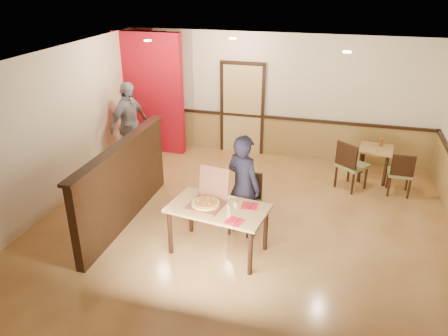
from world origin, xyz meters
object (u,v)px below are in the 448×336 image
object	(u,v)px
side_chair_left	(350,164)
condiment	(381,142)
diner_chair	(246,200)
pizza_box	(207,201)
side_chair_right	(401,172)
side_table	(375,156)
main_table	(218,213)
diner	(243,186)
passerby	(129,125)

from	to	relation	value
side_chair_left	condiment	bearing A→B (deg)	-90.36
diner_chair	pizza_box	bearing A→B (deg)	-117.70
side_chair_right	side_table	xyz separation A→B (m)	(-0.45, 0.62, 0.04)
main_table	diner	world-z (taller)	diner
diner_chair	condiment	xyz separation A→B (m)	(2.24, 2.71, 0.24)
main_table	pizza_box	size ratio (longest dim) A/B	2.43
diner_chair	passerby	bearing A→B (deg)	150.24
side_table	main_table	bearing A→B (deg)	-125.86
main_table	diner_chair	distance (m)	0.82
diner	passerby	world-z (taller)	passerby
side_chair_left	side_table	bearing A→B (deg)	-91.99
side_chair_left	side_table	distance (m)	0.79
diner_chair	diner	xyz separation A→B (m)	(-0.02, -0.15, 0.33)
diner_chair	pizza_box	size ratio (longest dim) A/B	1.53
side_table	passerby	distance (m)	5.25
diner_chair	diner	distance (m)	0.36
side_table	pizza_box	size ratio (longest dim) A/B	1.13
diner	pizza_box	bearing A→B (deg)	81.78
diner	pizza_box	size ratio (longest dim) A/B	2.67
side_chair_left	main_table	bearing A→B (deg)	92.00
side_chair_left	passerby	distance (m)	4.72
main_table	side_chair_right	bearing A→B (deg)	52.02
passerby	condiment	xyz separation A→B (m)	(5.28, 0.78, -0.16)
main_table	passerby	xyz separation A→B (m)	(-2.79, 2.71, 0.26)
pizza_box	main_table	bearing A→B (deg)	-0.10
main_table	side_chair_left	xyz separation A→B (m)	(1.92, 2.73, -0.13)
diner_chair	side_chair_left	size ratio (longest dim) A/B	0.98
side_chair_right	side_table	size ratio (longest dim) A/B	1.21
side_chair_right	main_table	bearing A→B (deg)	44.18
diner_chair	side_chair_right	world-z (taller)	diner_chair
diner_chair	diner	world-z (taller)	diner
main_table	side_chair_left	distance (m)	3.34
side_chair_left	diner	world-z (taller)	diner
side_chair_left	condiment	distance (m)	0.98
main_table	diner_chair	xyz separation A→B (m)	(0.26, 0.77, -0.14)
passerby	side_chair_left	bearing A→B (deg)	-75.04
main_table	side_chair_right	size ratio (longest dim) A/B	1.77
main_table	side_chair_left	size ratio (longest dim) A/B	1.56
side_chair_left	side_chair_right	world-z (taller)	side_chair_left
diner_chair	passerby	xyz separation A→B (m)	(-3.05, 1.94, 0.40)
diner	passerby	size ratio (longest dim) A/B	0.92
side_table	pizza_box	bearing A→B (deg)	-128.05
side_chair_right	condiment	world-z (taller)	side_chair_right
main_table	condiment	world-z (taller)	condiment
main_table	side_table	world-z (taller)	main_table
diner_chair	passerby	world-z (taller)	passerby
side_chair_right	passerby	distance (m)	5.67
diner	pizza_box	distance (m)	0.72
diner_chair	condiment	size ratio (longest dim) A/B	5.90
passerby	condiment	bearing A→B (deg)	-66.91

